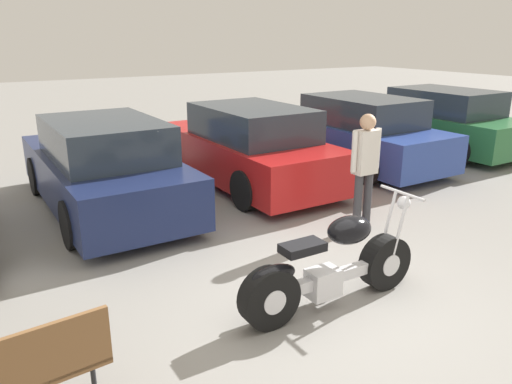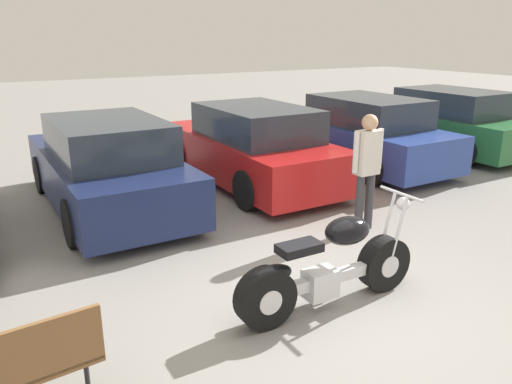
% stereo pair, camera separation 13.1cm
% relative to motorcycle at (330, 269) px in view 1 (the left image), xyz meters
% --- Properties ---
extents(ground_plane, '(60.00, 60.00, 0.00)m').
position_rel_motorcycle_xyz_m(ground_plane, '(0.02, -0.11, -0.43)').
color(ground_plane, gray).
extents(motorcycle, '(2.15, 0.62, 1.11)m').
position_rel_motorcycle_xyz_m(motorcycle, '(0.00, 0.00, 0.00)').
color(motorcycle, black).
rests_on(motorcycle, ground_plane).
extents(parked_car_navy, '(1.85, 4.47, 1.49)m').
position_rel_motorcycle_xyz_m(parked_car_navy, '(-1.13, 4.28, 0.27)').
color(parked_car_navy, '#19234C').
rests_on(parked_car_navy, ground_plane).
extents(parked_car_red, '(1.85, 4.47, 1.49)m').
position_rel_motorcycle_xyz_m(parked_car_red, '(1.60, 4.37, 0.27)').
color(parked_car_red, red).
rests_on(parked_car_red, ground_plane).
extents(parked_car_blue, '(1.85, 4.47, 1.49)m').
position_rel_motorcycle_xyz_m(parked_car_blue, '(4.32, 4.39, 0.27)').
color(parked_car_blue, '#2D479E').
rests_on(parked_car_blue, ground_plane).
extents(parked_car_green, '(1.85, 4.47, 1.49)m').
position_rel_motorcycle_xyz_m(parked_car_green, '(7.05, 4.46, 0.27)').
color(parked_car_green, '#286B38').
rests_on(parked_car_green, ground_plane).
extents(person_standing, '(0.52, 0.23, 1.69)m').
position_rel_motorcycle_xyz_m(person_standing, '(1.83, 1.47, 0.58)').
color(person_standing, '#38383D').
rests_on(person_standing, ground_plane).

